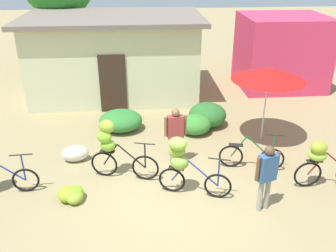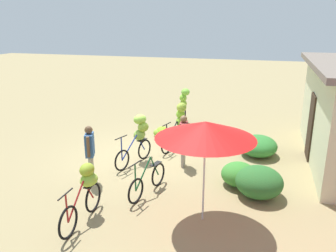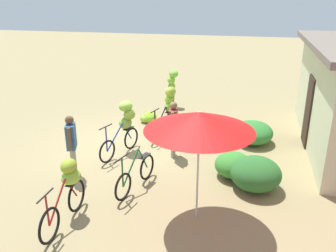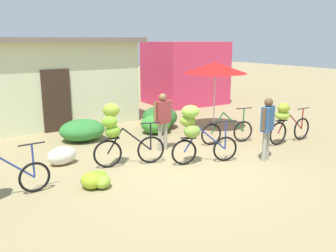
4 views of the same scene
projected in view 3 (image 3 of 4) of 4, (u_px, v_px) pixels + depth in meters
ground_plane at (126, 147)px, 10.28m from camera, size 60.00×60.00×0.00m
hedge_bush_front_left at (253, 132)px, 10.49m from camera, size 1.33×1.17×0.63m
hedge_bush_front_right at (233, 165)px, 8.53m from camera, size 0.96×0.90×0.59m
hedge_bush_mid at (256, 174)px, 7.96m from camera, size 1.19×1.15×0.74m
market_umbrella at (199, 121)px, 6.34m from camera, size 2.04×2.04×2.21m
bicycle_leftmost at (172, 85)px, 13.61m from camera, size 1.60×0.48×1.44m
bicycle_near_pile at (168, 108)px, 10.94m from camera, size 1.67×0.57×1.51m
bicycle_center_loaded at (125, 123)px, 9.68m from camera, size 1.61×0.63×1.45m
bicycle_by_shop at (136, 175)px, 7.95m from camera, size 1.61×0.41×1.01m
bicycle_rightmost at (68, 187)px, 6.77m from camera, size 1.69×0.42×1.20m
banana_pile_on_ground at (148, 118)px, 12.22m from camera, size 0.69×0.67×0.34m
produce_sack at (199, 118)px, 11.96m from camera, size 0.76×0.55×0.44m
person_vendor at (173, 124)px, 9.38m from camera, size 0.58×0.24×1.55m
person_bystander at (71, 140)px, 8.30m from camera, size 0.55×0.33×1.55m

